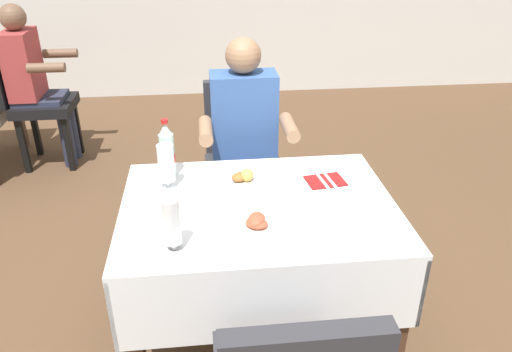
{
  "coord_description": "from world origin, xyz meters",
  "views": [
    {
      "loc": [
        -0.19,
        -1.7,
        1.81
      ],
      "look_at": [
        0.02,
        0.21,
        0.81
      ],
      "focal_mm": 35.03,
      "sensor_mm": 36.0,
      "label": 1
    }
  ],
  "objects_px": {
    "main_dining_table": "(258,236)",
    "background_chair_right": "(31,98)",
    "chair_far_diner_seat": "(242,157)",
    "napkin_cutlery_set": "(325,181)",
    "background_patron": "(34,78)",
    "plate_near_camera": "(256,226)",
    "seated_diner_far": "(245,140)",
    "cola_bottle_primary": "(167,152)",
    "beer_glass_left": "(172,224)",
    "beer_glass_middle": "(166,166)",
    "plate_far_diner": "(243,178)"
  },
  "relations": [
    {
      "from": "plate_near_camera",
      "to": "plate_far_diner",
      "type": "distance_m",
      "value": 0.4
    },
    {
      "from": "chair_far_diner_seat",
      "to": "background_chair_right",
      "type": "height_order",
      "value": "same"
    },
    {
      "from": "seated_diner_far",
      "to": "beer_glass_left",
      "type": "relative_size",
      "value": 5.9
    },
    {
      "from": "main_dining_table",
      "to": "cola_bottle_primary",
      "type": "xyz_separation_m",
      "value": [
        -0.39,
        0.3,
        0.29
      ]
    },
    {
      "from": "plate_far_diner",
      "to": "beer_glass_left",
      "type": "xyz_separation_m",
      "value": [
        -0.3,
        -0.5,
        0.1
      ]
    },
    {
      "from": "napkin_cutlery_set",
      "to": "background_patron",
      "type": "height_order",
      "value": "background_patron"
    },
    {
      "from": "cola_bottle_primary",
      "to": "background_patron",
      "type": "bearing_deg",
      "value": 121.88
    },
    {
      "from": "beer_glass_left",
      "to": "napkin_cutlery_set",
      "type": "height_order",
      "value": "beer_glass_left"
    },
    {
      "from": "plate_far_diner",
      "to": "beer_glass_middle",
      "type": "xyz_separation_m",
      "value": [
        -0.34,
        -0.02,
        0.09
      ]
    },
    {
      "from": "seated_diner_far",
      "to": "beer_glass_left",
      "type": "xyz_separation_m",
      "value": [
        -0.35,
        -1.02,
        0.13
      ]
    },
    {
      "from": "cola_bottle_primary",
      "to": "background_patron",
      "type": "relative_size",
      "value": 0.22
    },
    {
      "from": "main_dining_table",
      "to": "background_chair_right",
      "type": "height_order",
      "value": "background_chair_right"
    },
    {
      "from": "chair_far_diner_seat",
      "to": "plate_near_camera",
      "type": "relative_size",
      "value": 3.8
    },
    {
      "from": "cola_bottle_primary",
      "to": "napkin_cutlery_set",
      "type": "bearing_deg",
      "value": -10.98
    },
    {
      "from": "seated_diner_far",
      "to": "plate_near_camera",
      "type": "bearing_deg",
      "value": -92.38
    },
    {
      "from": "napkin_cutlery_set",
      "to": "background_patron",
      "type": "relative_size",
      "value": 0.15
    },
    {
      "from": "plate_far_diner",
      "to": "napkin_cutlery_set",
      "type": "xyz_separation_m",
      "value": [
        0.38,
        -0.04,
        -0.01
      ]
    },
    {
      "from": "beer_glass_left",
      "to": "background_chair_right",
      "type": "distance_m",
      "value": 2.68
    },
    {
      "from": "main_dining_table",
      "to": "background_patron",
      "type": "bearing_deg",
      "value": 125.71
    },
    {
      "from": "beer_glass_left",
      "to": "background_patron",
      "type": "bearing_deg",
      "value": 115.82
    },
    {
      "from": "seated_diner_far",
      "to": "cola_bottle_primary",
      "type": "distance_m",
      "value": 0.59
    },
    {
      "from": "plate_near_camera",
      "to": "background_patron",
      "type": "bearing_deg",
      "value": 122.77
    },
    {
      "from": "plate_near_camera",
      "to": "seated_diner_far",
      "type": "bearing_deg",
      "value": 87.62
    },
    {
      "from": "beer_glass_left",
      "to": "beer_glass_middle",
      "type": "relative_size",
      "value": 1.04
    },
    {
      "from": "plate_near_camera",
      "to": "beer_glass_left",
      "type": "distance_m",
      "value": 0.34
    },
    {
      "from": "seated_diner_far",
      "to": "background_patron",
      "type": "xyz_separation_m",
      "value": [
        -1.5,
        1.36,
        0.0
      ]
    },
    {
      "from": "chair_far_diner_seat",
      "to": "beer_glass_left",
      "type": "distance_m",
      "value": 1.21
    },
    {
      "from": "chair_far_diner_seat",
      "to": "beer_glass_middle",
      "type": "bearing_deg",
      "value": -121.29
    },
    {
      "from": "cola_bottle_primary",
      "to": "background_chair_right",
      "type": "bearing_deg",
      "value": 123.0
    },
    {
      "from": "chair_far_diner_seat",
      "to": "seated_diner_far",
      "type": "bearing_deg",
      "value": -86.18
    },
    {
      "from": "napkin_cutlery_set",
      "to": "background_chair_right",
      "type": "bearing_deg",
      "value": 134.3
    },
    {
      "from": "main_dining_table",
      "to": "plate_far_diner",
      "type": "xyz_separation_m",
      "value": [
        -0.05,
        0.21,
        0.18
      ]
    },
    {
      "from": "chair_far_diner_seat",
      "to": "napkin_cutlery_set",
      "type": "bearing_deg",
      "value": -63.86
    },
    {
      "from": "main_dining_table",
      "to": "napkin_cutlery_set",
      "type": "height_order",
      "value": "napkin_cutlery_set"
    },
    {
      "from": "main_dining_table",
      "to": "seated_diner_far",
      "type": "distance_m",
      "value": 0.74
    },
    {
      "from": "chair_far_diner_seat",
      "to": "background_patron",
      "type": "height_order",
      "value": "background_patron"
    },
    {
      "from": "beer_glass_left",
      "to": "cola_bottle_primary",
      "type": "xyz_separation_m",
      "value": [
        -0.04,
        0.6,
        0.01
      ]
    },
    {
      "from": "cola_bottle_primary",
      "to": "background_chair_right",
      "type": "xyz_separation_m",
      "value": [
        -1.15,
        1.78,
        -0.3
      ]
    },
    {
      "from": "chair_far_diner_seat",
      "to": "plate_far_diner",
      "type": "bearing_deg",
      "value": -94.43
    },
    {
      "from": "main_dining_table",
      "to": "napkin_cutlery_set",
      "type": "bearing_deg",
      "value": 26.33
    },
    {
      "from": "plate_near_camera",
      "to": "background_chair_right",
      "type": "relative_size",
      "value": 0.26
    },
    {
      "from": "chair_far_diner_seat",
      "to": "beer_glass_left",
      "type": "bearing_deg",
      "value": -106.99
    },
    {
      "from": "beer_glass_left",
      "to": "plate_near_camera",
      "type": "bearing_deg",
      "value": 18.19
    },
    {
      "from": "main_dining_table",
      "to": "beer_glass_middle",
      "type": "xyz_separation_m",
      "value": [
        -0.39,
        0.19,
        0.27
      ]
    },
    {
      "from": "plate_far_diner",
      "to": "napkin_cutlery_set",
      "type": "distance_m",
      "value": 0.38
    },
    {
      "from": "beer_glass_left",
      "to": "background_patron",
      "type": "distance_m",
      "value": 2.64
    },
    {
      "from": "seated_diner_far",
      "to": "main_dining_table",
      "type": "bearing_deg",
      "value": -90.58
    },
    {
      "from": "cola_bottle_primary",
      "to": "chair_far_diner_seat",
      "type": "bearing_deg",
      "value": 53.66
    },
    {
      "from": "main_dining_table",
      "to": "beer_glass_middle",
      "type": "height_order",
      "value": "beer_glass_middle"
    },
    {
      "from": "beer_glass_left",
      "to": "background_chair_right",
      "type": "relative_size",
      "value": 0.22
    }
  ]
}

